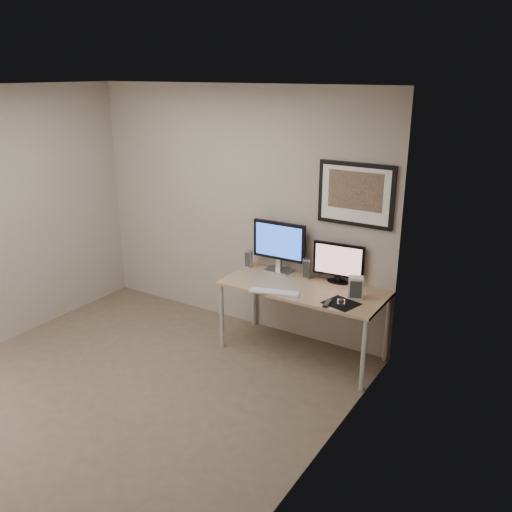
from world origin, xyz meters
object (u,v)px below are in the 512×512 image
at_px(monitor_tv, 338,262).
at_px(keyboard, 274,292).
at_px(speaker_right, 307,268).
at_px(monitor_large, 279,244).
at_px(fan_unit, 356,288).
at_px(framed_art, 356,195).
at_px(speaker_left, 249,258).
at_px(desk, 303,293).

distance_m(monitor_tv, keyboard, 0.72).
bearing_deg(speaker_right, monitor_large, 156.81).
distance_m(monitor_large, fan_unit, 0.99).
bearing_deg(fan_unit, framed_art, 96.47).
distance_m(monitor_large, keyboard, 0.64).
bearing_deg(monitor_large, speaker_right, -3.16).
xyz_separation_m(speaker_right, keyboard, (-0.08, -0.51, -0.09)).
xyz_separation_m(monitor_large, fan_unit, (0.94, -0.23, -0.19)).
relative_size(framed_art, speaker_right, 3.70).
height_order(monitor_large, speaker_right, monitor_large).
relative_size(framed_art, speaker_left, 4.02).
xyz_separation_m(monitor_tv, speaker_right, (-0.32, -0.05, -0.11)).
xyz_separation_m(monitor_large, speaker_right, (0.33, -0.01, -0.19)).
bearing_deg(monitor_tv, fan_unit, -47.41).
bearing_deg(desk, monitor_large, 149.39).
xyz_separation_m(speaker_left, fan_unit, (1.28, -0.19, 0.01)).
xyz_separation_m(framed_art, monitor_tv, (-0.11, -0.05, -0.68)).
bearing_deg(fan_unit, keyboard, 179.54).
height_order(desk, keyboard, keyboard).
relative_size(desk, framed_art, 2.13).
distance_m(desk, monitor_tv, 0.46).
bearing_deg(fan_unit, speaker_left, 148.71).
relative_size(speaker_left, fan_unit, 0.90).
height_order(framed_art, speaker_right, framed_art).
bearing_deg(framed_art, desk, -136.54).
relative_size(speaker_left, keyboard, 0.39).
relative_size(monitor_tv, speaker_right, 2.55).
distance_m(keyboard, fan_unit, 0.76).
bearing_deg(fan_unit, desk, 158.28).
distance_m(monitor_large, speaker_left, 0.40).
xyz_separation_m(desk, speaker_right, (-0.09, 0.23, 0.17)).
height_order(monitor_large, fan_unit, monitor_large).
relative_size(desk, fan_unit, 7.75).
height_order(desk, speaker_right, speaker_right).
bearing_deg(desk, speaker_left, 164.99).
bearing_deg(speaker_left, monitor_large, 4.68).
relative_size(framed_art, keyboard, 1.57).
distance_m(desk, speaker_right, 0.30).
xyz_separation_m(speaker_left, keyboard, (0.59, -0.48, -0.09)).
distance_m(framed_art, speaker_left, 1.37).
relative_size(monitor_large, monitor_tv, 1.14).
xyz_separation_m(monitor_large, keyboard, (0.25, -0.52, -0.29)).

